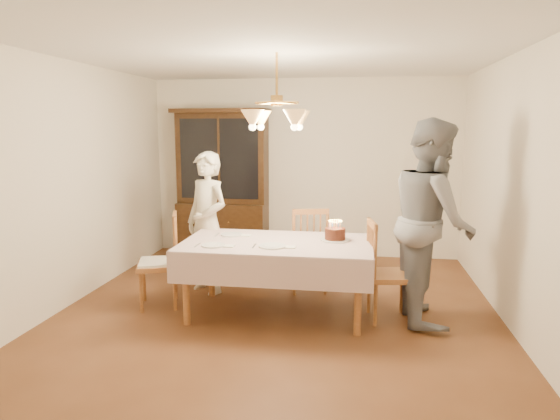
% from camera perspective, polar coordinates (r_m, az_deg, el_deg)
% --- Properties ---
extents(ground, '(5.00, 5.00, 0.00)m').
position_cam_1_polar(ground, '(5.26, -0.35, -11.72)').
color(ground, '#583019').
rests_on(ground, ground).
extents(room_shell, '(5.00, 5.00, 5.00)m').
position_cam_1_polar(room_shell, '(4.91, -0.36, 5.74)').
color(room_shell, white).
rests_on(room_shell, ground).
extents(dining_table, '(1.90, 1.10, 0.76)m').
position_cam_1_polar(dining_table, '(5.05, -0.35, -4.48)').
color(dining_table, brown).
rests_on(dining_table, ground).
extents(china_hutch, '(1.38, 0.54, 2.16)m').
position_cam_1_polar(china_hutch, '(7.41, -6.55, 2.73)').
color(china_hutch, black).
rests_on(china_hutch, ground).
extents(chair_far_side, '(0.53, 0.51, 1.00)m').
position_cam_1_polar(chair_far_side, '(5.84, 3.25, -5.00)').
color(chair_far_side, brown).
rests_on(chair_far_side, ground).
extents(chair_left_end, '(0.54, 0.55, 1.00)m').
position_cam_1_polar(chair_left_end, '(5.49, -13.67, -6.07)').
color(chair_left_end, brown).
rests_on(chair_left_end, ground).
extents(chair_right_end, '(0.48, 0.50, 1.00)m').
position_cam_1_polar(chair_right_end, '(5.08, 12.30, -7.41)').
color(chair_right_end, brown).
rests_on(chair_right_end, ground).
extents(elderly_woman, '(0.71, 0.65, 1.63)m').
position_cam_1_polar(elderly_woman, '(5.79, -8.31, -1.44)').
color(elderly_woman, '#EDE3C8').
rests_on(elderly_woman, ground).
extents(adult_in_grey, '(0.82, 1.02, 1.99)m').
position_cam_1_polar(adult_in_grey, '(5.08, 16.98, -1.22)').
color(adult_in_grey, slate).
rests_on(adult_in_grey, ground).
extents(birthday_cake, '(0.30, 0.30, 0.21)m').
position_cam_1_polar(birthday_cake, '(5.11, 6.32, -2.82)').
color(birthday_cake, white).
rests_on(birthday_cake, dining_table).
extents(place_setting_near_left, '(0.38, 0.23, 0.02)m').
position_cam_1_polar(place_setting_near_left, '(4.89, -7.49, -4.03)').
color(place_setting_near_left, white).
rests_on(place_setting_near_left, dining_table).
extents(place_setting_near_right, '(0.41, 0.27, 0.02)m').
position_cam_1_polar(place_setting_near_right, '(4.82, -0.75, -4.16)').
color(place_setting_near_right, white).
rests_on(place_setting_near_right, dining_table).
extents(place_setting_far_left, '(0.37, 0.23, 0.02)m').
position_cam_1_polar(place_setting_far_left, '(5.35, -5.41, -2.83)').
color(place_setting_far_left, white).
rests_on(place_setting_far_left, dining_table).
extents(chandelier, '(0.62, 0.62, 0.73)m').
position_cam_1_polar(chandelier, '(4.90, -0.37, 10.36)').
color(chandelier, '#BF8C3F').
rests_on(chandelier, ground).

